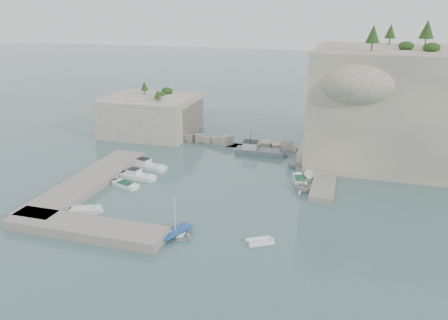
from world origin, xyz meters
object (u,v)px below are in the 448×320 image
(inflatable_dinghy, at_px, (260,243))
(tender_east_d, at_px, (300,169))
(tender_east_a, at_px, (302,191))
(motorboat_b, at_px, (139,178))
(motorboat_e, at_px, (86,212))
(motorboat_c, at_px, (126,187))
(motorboat_a, at_px, (148,168))
(work_boat, at_px, (260,154))
(tender_east_b, at_px, (300,182))
(tender_east_c, at_px, (310,176))
(rowboat, at_px, (176,235))

(inflatable_dinghy, relative_size, tender_east_d, 0.68)
(tender_east_a, bearing_deg, tender_east_d, 25.10)
(motorboat_b, relative_size, inflatable_dinghy, 1.88)
(motorboat_e, height_order, motorboat_c, same)
(motorboat_b, bearing_deg, motorboat_c, -86.12)
(motorboat_a, relative_size, work_boat, 0.74)
(tender_east_b, xyz_separation_m, tender_east_c, (1.20, 2.67, 0.00))
(motorboat_c, distance_m, tender_east_b, 23.74)
(motorboat_a, height_order, tender_east_c, motorboat_a)
(inflatable_dinghy, relative_size, tender_east_c, 0.57)
(rowboat, relative_size, tender_east_a, 1.32)
(motorboat_b, distance_m, tender_east_a, 22.76)
(motorboat_b, distance_m, tender_east_d, 23.66)
(motorboat_a, xyz_separation_m, inflatable_dinghy, (20.73, -16.87, 0.00))
(motorboat_b, bearing_deg, work_boat, 55.14)
(motorboat_e, height_order, motorboat_a, motorboat_a)
(tender_east_a, bearing_deg, tender_east_b, 28.62)
(motorboat_e, xyz_separation_m, inflatable_dinghy, (21.19, -1.20, 0.00))
(motorboat_e, relative_size, tender_east_a, 1.15)
(motorboat_c, bearing_deg, tender_east_a, 32.79)
(tender_east_a, bearing_deg, motorboat_e, 135.29)
(motorboat_a, height_order, tender_east_a, tender_east_a)
(tender_east_a, height_order, work_boat, work_boat)
(motorboat_a, xyz_separation_m, tender_east_a, (23.25, -2.16, 0.00))
(tender_east_c, xyz_separation_m, tender_east_d, (-1.88, 2.58, 0.00))
(inflatable_dinghy, height_order, work_boat, work_boat)
(tender_east_a, xyz_separation_m, tender_east_c, (0.50, 5.72, 0.00))
(motorboat_a, xyz_separation_m, tender_east_b, (22.55, 0.89, 0.00))
(tender_east_b, xyz_separation_m, work_boat, (-7.76, 10.15, 0.00))
(motorboat_a, relative_size, rowboat, 1.46)
(motorboat_e, distance_m, motorboat_a, 15.67)
(motorboat_e, distance_m, inflatable_dinghy, 21.23)
(motorboat_a, distance_m, tender_east_b, 22.56)
(tender_east_a, xyz_separation_m, work_boat, (-8.47, 13.20, 0.00))
(motorboat_e, distance_m, motorboat_c, 8.23)
(inflatable_dinghy, xyz_separation_m, tender_east_a, (2.52, 14.70, 0.00))
(tender_east_c, height_order, tender_east_d, tender_east_d)
(motorboat_a, bearing_deg, work_boat, 52.03)
(tender_east_d, bearing_deg, tender_east_c, -130.86)
(tender_east_a, bearing_deg, work_boat, 48.31)
(inflatable_dinghy, height_order, tender_east_b, tender_east_b)
(motorboat_b, height_order, motorboat_a, same)
(motorboat_c, height_order, tender_east_d, tender_east_d)
(motorboat_e, xyz_separation_m, tender_east_b, (23.01, 16.55, 0.00))
(tender_east_d, bearing_deg, motorboat_c, 135.28)
(tender_east_c, bearing_deg, work_boat, 62.89)
(rowboat, distance_m, tender_east_a, 19.36)
(motorboat_c, relative_size, tender_east_c, 0.83)
(motorboat_b, height_order, tender_east_c, motorboat_b)
(tender_east_a, xyz_separation_m, tender_east_d, (-1.38, 8.30, 0.00))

